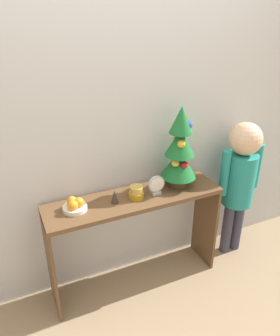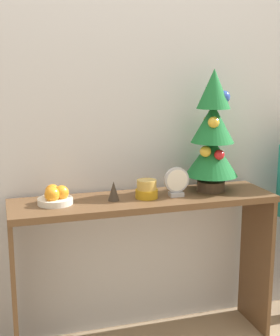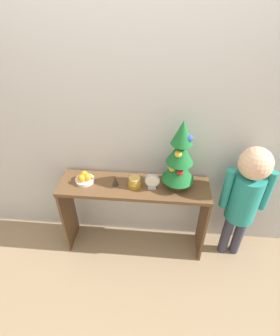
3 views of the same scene
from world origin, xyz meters
The scene contains 7 objects.
back_wall centered at (0.00, 0.37, 1.25)m, with size 7.00×0.05×2.50m, color silver.
console_table centered at (0.00, 0.16, 0.58)m, with size 1.24×0.32×0.74m.
mini_tree centered at (0.35, 0.18, 1.02)m, with size 0.25×0.25×0.59m.
fruit_bowl centered at (-0.41, 0.17, 0.78)m, with size 0.16×0.16×0.08m.
singing_bowl centered at (0.01, 0.15, 0.78)m, with size 0.10×0.10×0.09m.
desk_clock centered at (0.15, 0.14, 0.81)m, with size 0.12×0.04×0.14m.
figurine centered at (-0.15, 0.15, 0.79)m, with size 0.05×0.05×0.09m.
Camera 2 is at (-0.62, -1.83, 1.33)m, focal length 50.00 mm.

